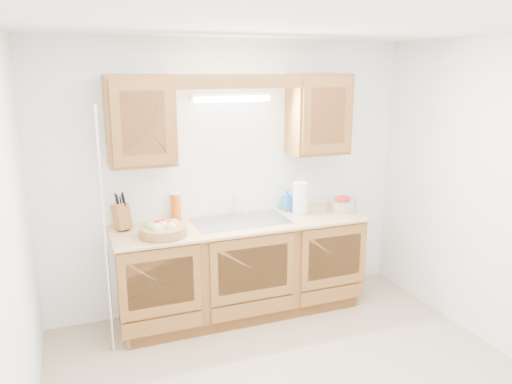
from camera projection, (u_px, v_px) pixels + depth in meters
name	position (u px, v px, depth m)	size (l,w,h in m)	color
room	(300.00, 222.00, 3.34)	(3.52, 3.50, 2.50)	tan
base_cabinets	(241.00, 268.00, 4.63)	(2.20, 0.60, 0.86)	olive
countertop	(241.00, 224.00, 4.51)	(2.30, 0.63, 0.04)	tan
upper_cabinet_left	(140.00, 121.00, 4.12)	(0.55, 0.33, 0.75)	olive
upper_cabinet_right	(318.00, 114.00, 4.70)	(0.55, 0.33, 0.75)	olive
valance	(240.00, 81.00, 4.20)	(2.20, 0.05, 0.12)	olive
fluorescent_fixture	(232.00, 97.00, 4.45)	(0.76, 0.08, 0.08)	white
sink	(241.00, 229.00, 4.54)	(0.84, 0.46, 0.36)	#9E9EA3
wire_shelf_pole	(105.00, 235.00, 3.84)	(0.03, 0.03, 2.00)	silver
outlet_plate	(320.00, 179.00, 5.05)	(0.08, 0.01, 0.12)	white
fruit_basket	(163.00, 229.00, 4.13)	(0.46, 0.46, 0.12)	#B07D47
knife_block	(122.00, 216.00, 4.27)	(0.17, 0.21, 0.33)	olive
orange_canister	(176.00, 207.00, 4.51)	(0.10, 0.10, 0.26)	#CF5F0B
soap_bottle	(287.00, 200.00, 4.84)	(0.09, 0.09, 0.20)	blue
sponge	(284.00, 208.00, 4.92)	(0.12, 0.09, 0.02)	#CC333F
paper_towel	(300.00, 198.00, 4.72)	(0.17, 0.17, 0.36)	silver
apple_bowl	(342.00, 204.00, 4.84)	(0.33, 0.33, 0.15)	silver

